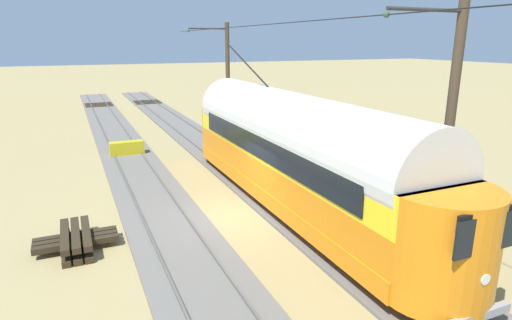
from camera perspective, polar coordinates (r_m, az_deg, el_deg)
The scene contains 9 objects.
ground_plane at distance 15.39m, azimuth -3.03°, elevation -7.62°, with size 220.00×220.00×0.00m, color #9E8956.
track_streetcar_siding at distance 16.52m, azimuth 4.18°, elevation -5.77°, with size 2.80×80.00×0.18m.
track_adjacent_siding at distance 15.07m, azimuth -11.83°, elevation -8.24°, with size 2.80×80.00×0.18m.
vintage_streetcar at distance 15.59m, azimuth 4.86°, elevation 1.41°, with size 2.65×16.36×5.78m.
catenary_pole_foreground at distance 28.77m, azimuth -3.92°, elevation 10.97°, with size 2.75×0.28×7.22m.
catenary_pole_mid_near at distance 13.23m, azimuth 24.18°, elevation 4.25°, with size 2.75×0.28×7.22m.
overhead_wire_run at distance 11.92m, azimuth 14.92°, elevation 18.06°, with size 2.54×40.57×0.18m.
spare_tie_stack at distance 14.19m, azimuth -22.85°, elevation -9.78°, with size 2.40×2.40×0.54m.
track_end_bumper at distance 24.32m, azimuth -16.83°, elevation 1.44°, with size 1.80×0.60×0.80m, color #B2A519.
Camera 1 is at (4.93, 13.27, 6.05)m, focal length 30.00 mm.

